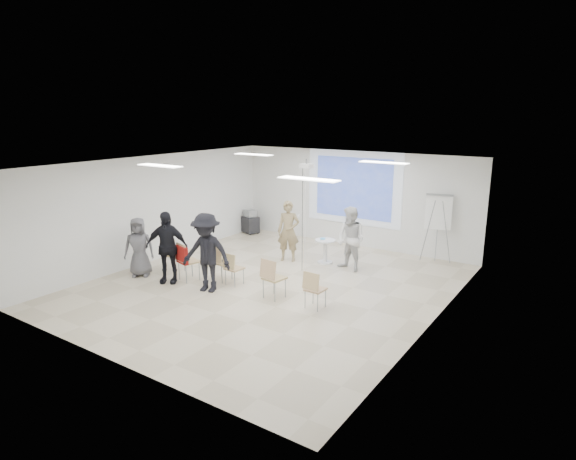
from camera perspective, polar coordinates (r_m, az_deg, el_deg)
The scene contains 30 objects.
floor at distance 11.97m, azimuth -2.15°, elevation -6.82°, with size 8.00×9.00×0.10m, color beige.
ceiling at distance 11.25m, azimuth -2.29°, elevation 8.11°, with size 8.00×9.00×0.10m, color white.
wall_back at distance 15.35m, azimuth 7.83°, elevation 3.71°, with size 8.00×0.10×3.00m, color silver.
wall_left at distance 14.23m, azimuth -15.55°, elevation 2.52°, with size 0.10×9.00×3.00m, color silver.
wall_right at distance 9.77m, azimuth 17.40°, elevation -2.70°, with size 0.10×9.00×3.00m, color silver.
projection_halo at distance 15.23m, azimuth 7.77°, elevation 4.97°, with size 3.20×0.01×2.30m, color silver.
projection_image at distance 15.22m, azimuth 7.74°, elevation 4.96°, with size 2.60×0.01×1.90m, color #3651BA.
pedestal_table at distance 13.57m, azimuth 4.42°, elevation -2.36°, with size 0.76×0.76×0.71m.
player_left at distance 13.63m, azimuth 0.06°, elevation 0.33°, with size 0.72×0.49×1.97m, color #94805A.
player_right at distance 12.90m, azimuth 7.47°, elevation -0.69°, with size 0.93×0.74×1.92m, color silver.
controller_left at distance 13.67m, azimuth 1.27°, elevation 1.71°, with size 0.04×0.13×0.04m, color white.
controller_right at distance 13.11m, azimuth 7.31°, elevation 1.07°, with size 0.04×0.12×0.04m, color white.
chair_far_left at distance 13.06m, azimuth -13.61°, elevation -2.57°, with size 0.48×0.51×0.96m.
chair_left_mid at distance 12.37m, azimuth -12.04°, elevation -3.35°, with size 0.58×0.60×0.98m.
chair_left_inner at distance 12.21m, azimuth -8.19°, elevation -3.44°, with size 0.47×0.50×0.97m.
chair_center at distance 11.89m, azimuth -6.63°, elevation -4.29°, with size 0.41×0.44×0.83m.
chair_right_inner at distance 10.96m, azimuth -1.93°, elevation -5.40°, with size 0.50×0.53×0.95m.
chair_right_far at distance 10.45m, azimuth 3.06°, elevation -6.74°, with size 0.41×0.44×0.85m.
red_jacket at distance 12.22m, azimuth -12.46°, elevation -2.90°, with size 0.46×0.10×0.44m, color #9F1713.
laptop at distance 12.30m, azimuth -7.85°, elevation -3.56°, with size 0.36×0.26×0.03m, color black.
audience_left at distance 12.25m, azimuth -14.22°, elevation -1.40°, with size 1.21×0.73×2.08m, color black.
audience_mid at distance 11.44m, azimuth -9.66°, elevation -2.07°, with size 1.39×0.76×2.15m, color black.
audience_outer at distance 12.98m, azimuth -17.28°, elevation -1.54°, with size 0.85×0.56×1.73m, color #5C5B60.
flipchart_easel at distance 14.04m, azimuth 17.41°, elevation 2.01°, with size 0.83×0.64×1.96m.
av_cart at distance 16.94m, azimuth -4.48°, elevation 0.91°, with size 0.67×0.60×0.83m.
ceiling_projector at distance 12.47m, azimuth 2.16°, elevation 7.01°, with size 0.30×0.25×3.00m.
fluor_panel_nw at distance 14.05m, azimuth -4.11°, elevation 8.92°, with size 1.20×0.30×0.02m, color white.
fluor_panel_ne at distance 12.02m, azimuth 11.28°, elevation 7.84°, with size 1.20×0.30×0.02m, color white.
fluor_panel_sw at distance 11.50m, azimuth -14.95°, elevation 7.38°, with size 1.20×0.30×0.02m, color white.
fluor_panel_se at distance 8.92m, azimuth 2.46°, elevation 6.05°, with size 1.20×0.30×0.02m, color white.
Camera 1 is at (6.60, -9.04, 4.19)m, focal length 30.00 mm.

